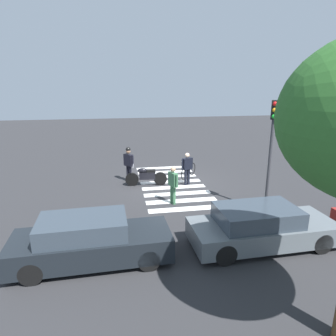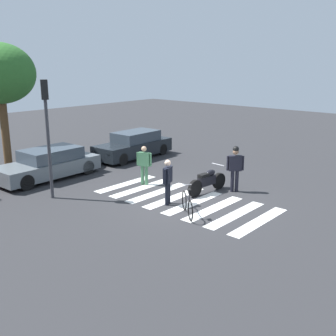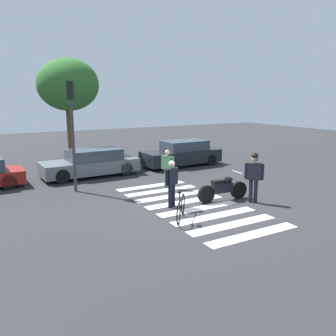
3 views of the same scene
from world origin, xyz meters
name	(u,v)px [view 1 (image 1 of 3)]	position (x,y,z in m)	size (l,w,h in m)	color
ground_plane	(172,184)	(0.00, 0.00, 0.00)	(60.00, 60.00, 0.00)	#2B2B2D
police_motorcycle	(146,176)	(1.31, -0.11, 0.47)	(2.09, 0.62, 1.05)	black
leaning_bicycle	(188,171)	(-1.10, -1.04, 0.38)	(1.12, 1.35, 1.01)	black
officer_on_foot	(129,162)	(2.13, -0.84, 1.08)	(0.51, 0.52, 1.86)	black
officer_by_motorcycle	(187,167)	(-0.73, 0.16, 0.94)	(0.63, 0.36, 1.66)	black
pedestrian_bystander	(173,183)	(0.44, 2.50, 0.94)	(0.37, 0.62, 1.65)	#3F724C
crosswalk_stripes	(172,184)	(0.00, 0.00, 0.00)	(3.16, 6.75, 0.01)	silver
car_grey_coupe	(261,227)	(-1.66, 6.36, 0.64)	(4.64, 1.95, 1.32)	black
car_black_suv	(90,241)	(3.59, 6.40, 0.67)	(4.55, 1.82, 1.41)	black
traffic_light_pole	(272,140)	(-3.09, 3.93, 2.95)	(0.33, 0.36, 4.41)	#38383D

